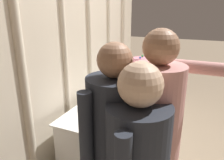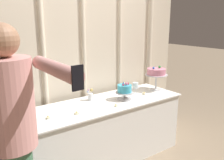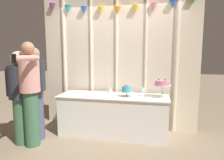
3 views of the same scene
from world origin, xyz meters
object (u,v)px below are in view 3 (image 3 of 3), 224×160
object	(u,v)px
cake_display_nearleft	(127,90)
wine_glass	(143,90)
cake_table	(113,115)
guest_girl_blue_dress	(30,89)
guest_man_pink_jacket	(20,94)
flower_vase	(110,90)
tealight_near_left	(88,95)
guest_man_dark_suit	(35,90)
tealight_far_right	(146,97)
tealight_far_left	(75,94)
cake_display_nearright	(162,84)
tealight_near_right	(113,97)

from	to	relation	value
cake_display_nearleft	wine_glass	world-z (taller)	cake_display_nearleft
cake_table	guest_girl_blue_dress	distance (m)	1.56
cake_display_nearleft	guest_man_pink_jacket	world-z (taller)	guest_man_pink_jacket
cake_table	flower_vase	xyz separation A→B (m)	(-0.10, 0.17, 0.45)
flower_vase	tealight_near_left	xyz separation A→B (m)	(-0.35, -0.30, -0.05)
cake_table	guest_man_dark_suit	distance (m)	1.49
wine_glass	guest_man_pink_jacket	distance (m)	2.14
flower_vase	tealight_far_right	xyz separation A→B (m)	(0.71, -0.22, -0.05)
cake_display_nearleft	flower_vase	distance (m)	0.43
tealight_far_left	cake_table	bearing A→B (deg)	5.42
wine_glass	flower_vase	bearing A→B (deg)	170.13
cake_display_nearleft	cake_display_nearright	bearing A→B (deg)	6.07
cake_display_nearleft	tealight_far_left	distance (m)	1.02
cake_display_nearright	tealight_near_left	xyz separation A→B (m)	(-1.34, -0.14, -0.24)
tealight_near_left	tealight_far_right	size ratio (longest dim) A/B	1.07
tealight_far_left	tealight_far_right	size ratio (longest dim) A/B	0.98
cake_display_nearright	tealight_near_left	bearing A→B (deg)	-173.95
wine_glass	flower_vase	xyz separation A→B (m)	(-0.64, 0.11, -0.05)
cake_display_nearright	guest_girl_blue_dress	xyz separation A→B (m)	(-2.13, -0.75, -0.05)
guest_girl_blue_dress	cake_display_nearleft	bearing A→B (deg)	24.43
cake_display_nearleft	guest_man_pink_jacket	bearing A→B (deg)	-159.96
cake_display_nearleft	wine_glass	bearing A→B (deg)	22.12
cake_table	wine_glass	size ratio (longest dim) A/B	13.53
guest_man_dark_suit	guest_girl_blue_dress	size ratio (longest dim) A/B	0.95
guest_girl_blue_dress	guest_man_pink_jacket	bearing A→B (deg)	166.64
flower_vase	tealight_near_right	distance (m)	0.39
cake_table	guest_man_dark_suit	bearing A→B (deg)	-159.92
cake_display_nearleft	cake_display_nearright	distance (m)	0.64
guest_man_dark_suit	wine_glass	bearing A→B (deg)	16.11
tealight_near_left	guest_girl_blue_dress	world-z (taller)	guest_girl_blue_dress
wine_glass	tealight_far_right	distance (m)	0.16
flower_vase	tealight_near_left	world-z (taller)	flower_vase
flower_vase	tealight_near_left	size ratio (longest dim) A/B	3.10
tealight_far_left	guest_man_dark_suit	bearing A→B (deg)	-144.24
cake_table	wine_glass	bearing A→B (deg)	5.89
cake_display_nearright	guest_girl_blue_dress	size ratio (longest dim) A/B	0.20
wine_glass	tealight_near_right	xyz separation A→B (m)	(-0.52, -0.25, -0.10)
tealight_far_left	guest_man_pink_jacket	bearing A→B (deg)	-139.34
cake_display_nearright	guest_man_pink_jacket	bearing A→B (deg)	-163.51
tealight_near_right	tealight_far_right	world-z (taller)	tealight_far_right
cake_table	tealight_far_left	size ratio (longest dim) A/B	43.69
tealight_near_right	guest_man_pink_jacket	distance (m)	1.58
guest_man_pink_jacket	cake_display_nearleft	bearing A→B (deg)	20.04
tealight_near_right	guest_man_dark_suit	xyz separation A→B (m)	(-1.35, -0.29, 0.12)
tealight_far_right	guest_man_dark_suit	distance (m)	1.98
cake_table	tealight_near_left	world-z (taller)	tealight_near_left
cake_display_nearright	cake_display_nearleft	bearing A→B (deg)	-173.93
tealight_near_right	wine_glass	bearing A→B (deg)	25.89
tealight_far_right	guest_man_pink_jacket	xyz separation A→B (m)	(-2.08, -0.64, 0.08)
tealight_near_left	flower_vase	bearing A→B (deg)	40.65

